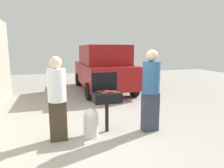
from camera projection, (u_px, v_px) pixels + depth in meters
name	position (u px, v px, depth m)	size (l,w,h in m)	color
ground_plane	(109.00, 136.00, 4.35)	(24.00, 24.00, 0.00)	#9E998E
bbq_grill	(107.00, 98.00, 4.47)	(0.60, 0.44, 0.91)	black
grill_lid_open	(104.00, 81.00, 4.62)	(0.60, 0.05, 0.42)	black
hot_dog_0	(100.00, 91.00, 4.48)	(0.03, 0.03, 0.13)	#AD4228
hot_dog_1	(107.00, 92.00, 4.44)	(0.03, 0.03, 0.13)	#AD4228
hot_dog_2	(113.00, 91.00, 4.49)	(0.03, 0.03, 0.13)	#AD4228
hot_dog_3	(114.00, 92.00, 4.43)	(0.03, 0.03, 0.13)	#B74C33
hot_dog_4	(106.00, 91.00, 4.56)	(0.03, 0.03, 0.13)	#B74C33
hot_dog_5	(105.00, 93.00, 4.31)	(0.03, 0.03, 0.13)	#AD4228
hot_dog_6	(111.00, 91.00, 4.51)	(0.03, 0.03, 0.13)	#B74C33
hot_dog_7	(117.00, 93.00, 4.35)	(0.03, 0.03, 0.13)	#B74C33
propane_tank	(91.00, 122.00, 4.28)	(0.32, 0.32, 0.62)	silver
person_left	(57.00, 96.00, 4.00)	(0.36, 0.36, 1.72)	#3F3323
person_right	(151.00, 88.00, 4.48)	(0.39, 0.39, 1.85)	#333847
parked_minivan	(103.00, 68.00, 8.96)	(2.09, 4.43, 2.02)	maroon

